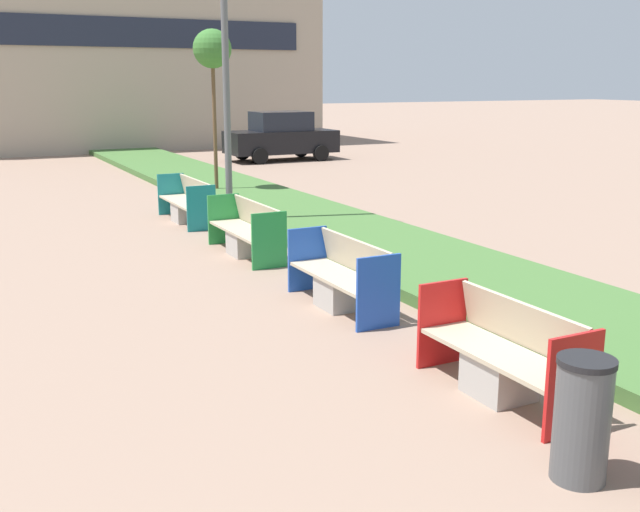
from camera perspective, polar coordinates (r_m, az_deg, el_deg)
The scene contains 10 objects.
planter_grass_strip at distance 13.08m, azimuth 6.16°, elevation 0.16°, with size 2.80×120.00×0.18m.
building_backdrop at distance 37.18m, azimuth -15.32°, elevation 15.09°, with size 17.53×8.02×9.01m.
bench_red_frame at distance 7.61m, azimuth 13.74°, elevation -7.74°, with size 0.65×1.95×0.94m.
bench_blue_frame at distance 10.20m, azimuth 1.70°, elevation -1.94°, with size 0.65×2.06×0.94m.
bench_green_frame at distance 13.33m, azimuth -5.58°, elevation 1.66°, with size 0.65×2.24×0.94m.
bench_teal_frame at distance 16.64m, azimuth -10.07°, elevation 3.85°, with size 0.65×2.27×0.94m.
litter_bin at distance 6.21m, azimuth 19.33°, elevation -11.67°, with size 0.45×0.45×1.00m.
street_lamp_post at distance 15.73m, azimuth -7.34°, elevation 18.65°, with size 0.24×0.44×8.31m.
sapling_tree_far at distance 20.28m, azimuth -8.21°, elevation 15.18°, with size 1.01×1.01×4.33m.
parked_car_distant at distance 29.11m, azimuth -2.98°, elevation 9.07°, with size 4.21×2.00×1.86m.
Camera 1 is at (-3.78, 1.33, 3.04)m, focal length 42.00 mm.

